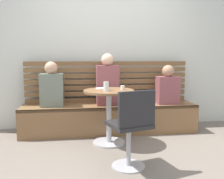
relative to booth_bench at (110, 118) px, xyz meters
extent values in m
plane|color=#70665B|center=(0.00, -1.20, -0.22)|extent=(8.00, 8.00, 0.00)
cube|color=silver|center=(0.00, 0.44, 1.23)|extent=(5.20, 0.10, 2.90)
cube|color=brown|center=(0.00, 0.00, 0.00)|extent=(2.70, 0.52, 0.44)
cube|color=brown|center=(0.00, -0.24, 0.20)|extent=(2.70, 0.04, 0.04)
cube|color=brown|center=(0.00, 0.24, 0.26)|extent=(2.65, 0.04, 0.07)
cube|color=brown|center=(0.00, 0.24, 0.36)|extent=(2.65, 0.04, 0.07)
cube|color=brown|center=(0.00, 0.24, 0.46)|extent=(2.65, 0.04, 0.07)
cube|color=brown|center=(0.00, 0.24, 0.56)|extent=(2.65, 0.04, 0.07)
cube|color=brown|center=(0.00, 0.24, 0.66)|extent=(2.65, 0.04, 0.07)
cube|color=brown|center=(0.00, 0.24, 0.75)|extent=(2.65, 0.04, 0.07)
cube|color=brown|center=(0.00, 0.24, 0.85)|extent=(2.65, 0.04, 0.07)
cylinder|color=#ADADB2|center=(-0.08, -0.51, -0.21)|extent=(0.44, 0.44, 0.02)
cylinder|color=#ADADB2|center=(-0.08, -0.51, 0.15)|extent=(0.07, 0.07, 0.69)
cylinder|color=brown|center=(-0.08, -0.51, 0.50)|extent=(0.68, 0.68, 0.03)
cylinder|color=#ADADB2|center=(0.04, -1.26, -0.21)|extent=(0.36, 0.36, 0.02)
cylinder|color=#ADADB2|center=(0.04, -1.26, 0.00)|extent=(0.05, 0.05, 0.45)
cube|color=#232326|center=(0.04, -1.26, 0.25)|extent=(0.49, 0.49, 0.04)
cube|color=#232326|center=(0.09, -1.42, 0.45)|extent=(0.40, 0.15, 0.36)
cube|color=brown|center=(-0.03, 0.00, 0.52)|extent=(0.34, 0.22, 0.61)
sphere|color=#DBB293|center=(-0.03, 0.00, 0.92)|extent=(0.19, 0.19, 0.19)
cube|color=slate|center=(-0.88, 0.00, 0.46)|extent=(0.34, 0.22, 0.49)
sphere|color=tan|center=(-0.88, 0.00, 0.80)|extent=(0.19, 0.19, 0.19)
cube|color=brown|center=(0.92, -0.03, 0.44)|extent=(0.34, 0.22, 0.43)
sphere|color=#A37A5B|center=(0.92, -0.03, 0.74)|extent=(0.19, 0.19, 0.19)
cylinder|color=silver|center=(-0.12, -0.59, 0.58)|extent=(0.07, 0.07, 0.12)
cylinder|color=silver|center=(0.11, -0.49, 0.55)|extent=(0.06, 0.06, 0.05)
cylinder|color=white|center=(-0.16, -0.37, 0.52)|extent=(0.17, 0.17, 0.01)
camera|label=1|loc=(-0.48, -3.74, 0.96)|focal=39.40mm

